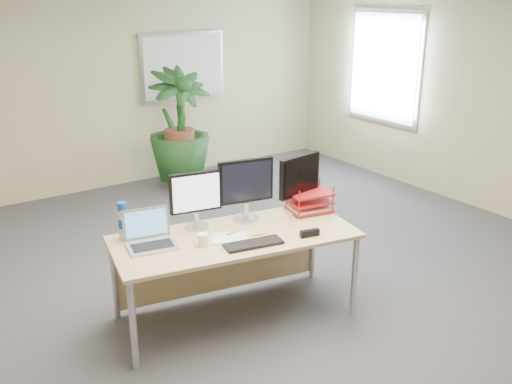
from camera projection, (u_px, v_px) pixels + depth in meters
floor at (283, 313)px, 4.80m from camera, size 8.00×8.00×0.00m
back_wall at (101, 88)px, 7.46m from camera, size 7.00×0.04×2.70m
whiteboard at (183, 67)px, 8.00m from camera, size 1.30×0.04×0.95m
window at (384, 67)px, 7.91m from camera, size 0.04×1.30×1.55m
desk at (230, 248)px, 4.65m from camera, size 2.04×1.16×0.74m
floor_plant at (180, 135)px, 7.55m from camera, size 0.89×0.89×1.50m
monitor_left at (196, 196)px, 4.56m from camera, size 0.42×0.19×0.47m
monitor_right at (246, 186)px, 4.71m from camera, size 0.47×0.22×0.53m
monitor_dark at (300, 180)px, 4.89m from camera, size 0.46×0.21×0.51m
laptop at (150, 237)px, 4.32m from camera, size 0.41×0.38×0.26m
keyboard at (253, 244)px, 4.32m from camera, size 0.47×0.23×0.03m
coffee_mug at (203, 240)px, 4.31m from camera, size 0.12×0.08×0.09m
spiral_notebook at (230, 238)px, 4.44m from camera, size 0.34×0.31×0.01m
orange_pen at (234, 232)px, 4.51m from camera, size 0.14×0.03×0.01m
yellow_highlighter at (259, 234)px, 4.50m from camera, size 0.12×0.03×0.02m
water_bottle at (123, 221)px, 4.40m from camera, size 0.08×0.08×0.30m
letter_tray at (309, 203)px, 4.97m from camera, size 0.41×0.34×0.17m
stapler at (310, 233)px, 4.48m from camera, size 0.17×0.07×0.05m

